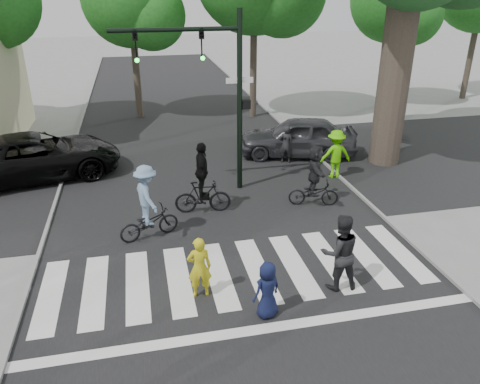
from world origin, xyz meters
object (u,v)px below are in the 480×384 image
(traffic_signal, at_px, (214,78))
(pedestrian_adult, at_px, (340,252))
(cyclist_left, at_px, (148,207))
(pedestrian_woman, at_px, (199,267))
(cyclist_right, at_px, (314,179))
(cyclist_mid, at_px, (202,185))
(car_grey, at_px, (298,137))
(car_suv, at_px, (36,156))
(pedestrian_child, at_px, (267,290))

(traffic_signal, relative_size, pedestrian_adult, 3.13)
(cyclist_left, bearing_deg, traffic_signal, 50.03)
(pedestrian_woman, height_order, cyclist_right, cyclist_right)
(cyclist_right, bearing_deg, cyclist_mid, 175.61)
(car_grey, bearing_deg, car_suv, -73.71)
(pedestrian_woman, relative_size, cyclist_left, 0.70)
(pedestrian_woman, height_order, cyclist_mid, cyclist_mid)
(pedestrian_woman, distance_m, pedestrian_child, 1.68)
(car_grey, bearing_deg, pedestrian_adult, 1.97)
(traffic_signal, distance_m, cyclist_left, 4.81)
(cyclist_mid, height_order, car_grey, cyclist_mid)
(pedestrian_woman, distance_m, cyclist_mid, 4.37)
(traffic_signal, xyz_separation_m, pedestrian_woman, (-1.41, -5.94, -3.13))
(traffic_signal, xyz_separation_m, car_grey, (3.95, 2.81, -3.08))
(traffic_signal, height_order, cyclist_left, traffic_signal)
(cyclist_right, bearing_deg, traffic_signal, 146.63)
(cyclist_right, bearing_deg, car_suv, 153.98)
(pedestrian_adult, bearing_deg, pedestrian_child, 21.93)
(pedestrian_woman, distance_m, car_suv, 9.81)
(pedestrian_woman, relative_size, car_suv, 0.25)
(traffic_signal, relative_size, cyclist_right, 2.92)
(cyclist_right, bearing_deg, pedestrian_child, -120.52)
(cyclist_mid, distance_m, cyclist_right, 3.61)
(pedestrian_adult, distance_m, cyclist_right, 4.53)
(pedestrian_adult, xyz_separation_m, car_grey, (2.11, 9.12, -0.14))
(pedestrian_child, relative_size, cyclist_mid, 0.58)
(cyclist_mid, relative_size, cyclist_right, 1.12)
(cyclist_right, bearing_deg, cyclist_left, -169.33)
(traffic_signal, bearing_deg, cyclist_right, -33.37)
(traffic_signal, distance_m, car_grey, 5.74)
(traffic_signal, bearing_deg, pedestrian_woman, -103.39)
(pedestrian_woman, height_order, cyclist_left, cyclist_left)
(traffic_signal, bearing_deg, car_grey, 35.45)
(cyclist_left, bearing_deg, car_suv, 125.05)
(cyclist_mid, bearing_deg, traffic_signal, 66.53)
(cyclist_right, height_order, car_suv, cyclist_right)
(pedestrian_adult, bearing_deg, pedestrian_woman, -3.23)
(pedestrian_child, bearing_deg, car_suv, -78.64)
(pedestrian_woman, height_order, pedestrian_adult, pedestrian_adult)
(pedestrian_woman, height_order, car_grey, car_grey)
(traffic_signal, distance_m, pedestrian_adult, 7.21)
(cyclist_mid, bearing_deg, pedestrian_adult, -61.48)
(cyclist_left, bearing_deg, pedestrian_woman, -71.32)
(pedestrian_woman, relative_size, car_grey, 0.32)
(pedestrian_woman, bearing_deg, pedestrian_adult, 176.04)
(pedestrian_woman, xyz_separation_m, cyclist_left, (-1.02, 3.03, 0.18))
(traffic_signal, relative_size, pedestrian_woman, 3.90)
(traffic_signal, height_order, cyclist_mid, traffic_signal)
(pedestrian_woman, distance_m, cyclist_left, 3.20)
(car_grey, bearing_deg, cyclist_left, -33.18)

